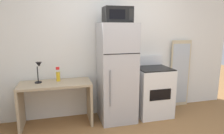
# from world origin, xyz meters

# --- Properties ---
(wall_back_white) EXTENTS (5.00, 0.10, 2.60)m
(wall_back_white) POSITION_xyz_m (0.00, 1.70, 1.30)
(wall_back_white) COLOR white
(wall_back_white) RESTS_ON ground
(desk) EXTENTS (1.18, 0.52, 0.75)m
(desk) POSITION_xyz_m (-1.10, 1.37, 0.52)
(desk) COLOR tan
(desk) RESTS_ON ground
(desk_lamp) EXTENTS (0.14, 0.12, 0.35)m
(desk_lamp) POSITION_xyz_m (-1.35, 1.42, 0.99)
(desk_lamp) COLOR black
(desk_lamp) RESTS_ON desk
(spray_bottle) EXTENTS (0.06, 0.06, 0.25)m
(spray_bottle) POSITION_xyz_m (-1.05, 1.46, 0.85)
(spray_bottle) COLOR yellow
(spray_bottle) RESTS_ON desk
(refrigerator) EXTENTS (0.62, 0.64, 1.73)m
(refrigerator) POSITION_xyz_m (-0.04, 1.32, 0.87)
(refrigerator) COLOR #B7B7BC
(refrigerator) RESTS_ON ground
(microwave) EXTENTS (0.46, 0.35, 0.26)m
(microwave) POSITION_xyz_m (-0.04, 1.30, 1.86)
(microwave) COLOR black
(microwave) RESTS_ON refrigerator
(oven_range) EXTENTS (0.64, 0.61, 1.10)m
(oven_range) POSITION_xyz_m (0.67, 1.33, 0.47)
(oven_range) COLOR white
(oven_range) RESTS_ON ground
(leaning_mirror) EXTENTS (0.44, 0.03, 1.40)m
(leaning_mirror) POSITION_xyz_m (1.41, 1.59, 0.70)
(leaning_mirror) COLOR #C6B793
(leaning_mirror) RESTS_ON ground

